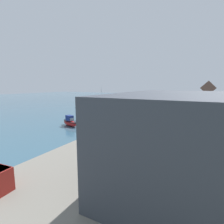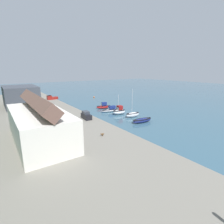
% 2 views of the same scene
% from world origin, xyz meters
% --- Properties ---
extents(ground_plane, '(320.00, 320.00, 0.00)m').
position_xyz_m(ground_plane, '(0.00, 0.00, 0.00)').
color(ground_plane, '#385B70').
extents(quay_promenade, '(129.97, 26.18, 1.35)m').
position_xyz_m(quay_promenade, '(0.00, 25.64, 0.67)').
color(quay_promenade, gray).
rests_on(quay_promenade, ground_plane).
extents(harbor_clubhouse, '(21.32, 8.91, 9.25)m').
position_xyz_m(harbor_clubhouse, '(-13.20, 30.01, 4.79)').
color(harbor_clubhouse, silver).
rests_on(harbor_clubhouse, quay_promenade).
extents(yacht_club_building, '(15.48, 11.08, 7.60)m').
position_xyz_m(yacht_club_building, '(24.80, 28.23, 5.15)').
color(yacht_club_building, '#3D424C').
rests_on(yacht_club_building, quay_promenade).
extents(moored_boat_0, '(2.58, 6.76, 1.19)m').
position_xyz_m(moored_boat_0, '(-12.56, 1.92, 0.63)').
color(moored_boat_0, navy).
rests_on(moored_boat_0, ground_plane).
extents(moored_boat_1, '(2.01, 5.11, 9.16)m').
position_xyz_m(moored_boat_1, '(-6.63, 0.32, 0.85)').
color(moored_boat_1, silver).
rests_on(moored_boat_1, ground_plane).
extents(moored_boat_2, '(3.00, 4.75, 6.88)m').
position_xyz_m(moored_boat_2, '(-1.35, 1.82, 1.13)').
color(moored_boat_2, white).
rests_on(moored_boat_2, ground_plane).
extents(moored_boat_3, '(2.63, 7.49, 2.09)m').
position_xyz_m(moored_boat_3, '(3.45, 1.87, 0.73)').
color(moored_boat_3, silver).
rests_on(moored_boat_3, ground_plane).
extents(moored_boat_4, '(3.39, 5.80, 2.50)m').
position_xyz_m(moored_boat_4, '(9.21, 1.56, 0.91)').
color(moored_boat_4, red).
rests_on(moored_boat_4, ground_plane).
extents(parked_car_1, '(4.32, 2.11, 2.16)m').
position_xyz_m(parked_car_1, '(-4.18, 15.61, 2.27)').
color(parked_car_1, black).
rests_on(parked_car_1, quay_promenade).
extents(person_on_quay, '(0.40, 0.40, 2.14)m').
position_xyz_m(person_on_quay, '(-43.21, 20.44, 2.45)').
color(person_on_quay, '#232838').
rests_on(person_on_quay, quay_promenade).
extents(dog_on_quay, '(0.34, 0.88, 0.68)m').
position_xyz_m(dog_on_quay, '(-18.11, 18.72, 1.81)').
color(dog_on_quay, brown).
rests_on(dog_on_quay, quay_promenade).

